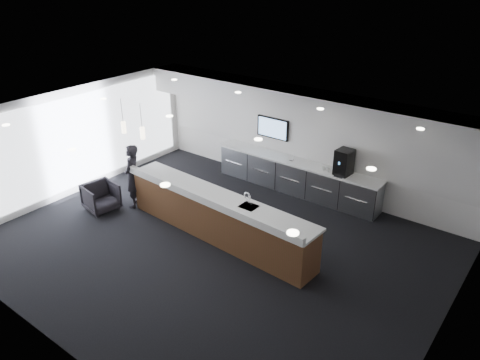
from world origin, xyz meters
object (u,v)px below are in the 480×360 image
Objects in this scene: service_counter at (218,216)px; coffee_machine at (344,162)px; armchair at (101,197)px; lounge_guest at (132,176)px.

coffee_machine is (1.65, 3.22, 0.72)m from service_counter.
service_counter is at bearing -112.32° from coffee_machine.
armchair is (-3.35, -0.82, -0.20)m from service_counter.
lounge_guest reaches higher than coffee_machine.
service_counter is at bearing -66.68° from armchair.
service_counter is 3.45m from armchair.
lounge_guest is (-2.82, -0.13, 0.30)m from service_counter.
armchair is 0.47× the size of lounge_guest.
service_counter is 3.69m from coffee_machine.
lounge_guest is at bearing -174.08° from service_counter.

